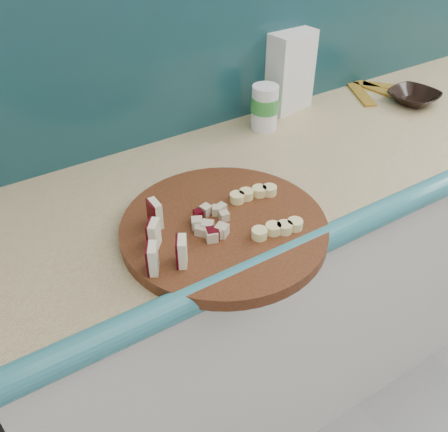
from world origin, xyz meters
name	(u,v)px	position (x,y,z in m)	size (l,w,h in m)	color
kitchen_counter	(339,251)	(0.10, 1.50, 0.46)	(2.20, 0.63, 0.91)	white
backsplash	(306,20)	(0.10, 1.79, 1.16)	(2.20, 0.02, 0.50)	teal
cutting_board	(224,228)	(-0.47, 1.33, 0.92)	(0.45, 0.45, 0.03)	#401F0D
apple_wedges	(160,239)	(-0.63, 1.32, 0.97)	(0.09, 0.18, 0.06)	#FBF5C8
apple_chunks	(211,222)	(-0.50, 1.34, 0.95)	(0.08, 0.07, 0.02)	beige
banana_slices	(265,210)	(-0.38, 1.31, 0.95)	(0.14, 0.18, 0.02)	#FFF19B
brown_bowl	(414,97)	(0.39, 1.56, 0.93)	(0.15, 0.15, 0.04)	black
flour_bag	(288,70)	(0.02, 1.76, 1.03)	(0.14, 0.10, 0.24)	white
canister	(265,107)	(-0.12, 1.68, 0.98)	(0.08, 0.08, 0.13)	white
banana_peel	(374,89)	(0.36, 1.70, 0.91)	(0.26, 0.21, 0.01)	#B88F23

